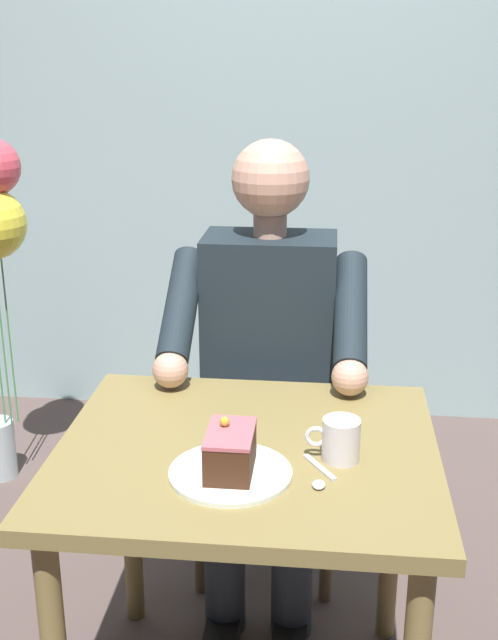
% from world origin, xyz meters
% --- Properties ---
extents(cafe_rear_panel, '(6.40, 0.12, 3.00)m').
position_xyz_m(cafe_rear_panel, '(0.00, -1.74, 1.50)').
color(cafe_rear_panel, '#96B2B4').
rests_on(cafe_rear_panel, ground).
extents(dining_table, '(0.81, 0.71, 0.70)m').
position_xyz_m(dining_table, '(0.00, 0.00, 0.60)').
color(dining_table, olive).
rests_on(dining_table, ground).
extents(chair, '(0.42, 0.42, 0.91)m').
position_xyz_m(chair, '(0.00, -0.67, 0.50)').
color(chair, olive).
rests_on(chair, ground).
extents(seated_person, '(0.53, 0.58, 1.29)m').
position_xyz_m(seated_person, '(0.00, -0.50, 0.67)').
color(seated_person, '#1D2830').
rests_on(seated_person, ground).
extents(dessert_plate, '(0.25, 0.25, 0.01)m').
position_xyz_m(dessert_plate, '(0.02, 0.12, 0.71)').
color(dessert_plate, white).
rests_on(dessert_plate, dining_table).
extents(cake_slice, '(0.09, 0.14, 0.11)m').
position_xyz_m(cake_slice, '(0.02, 0.12, 0.76)').
color(cake_slice, '#432517').
rests_on(cake_slice, dessert_plate).
extents(coffee_cup, '(0.11, 0.08, 0.09)m').
position_xyz_m(coffee_cup, '(-0.20, 0.04, 0.75)').
color(coffee_cup, silver).
rests_on(coffee_cup, dining_table).
extents(dessert_spoon, '(0.07, 0.14, 0.01)m').
position_xyz_m(dessert_spoon, '(-0.16, 0.12, 0.71)').
color(dessert_spoon, silver).
rests_on(dessert_spoon, dining_table).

